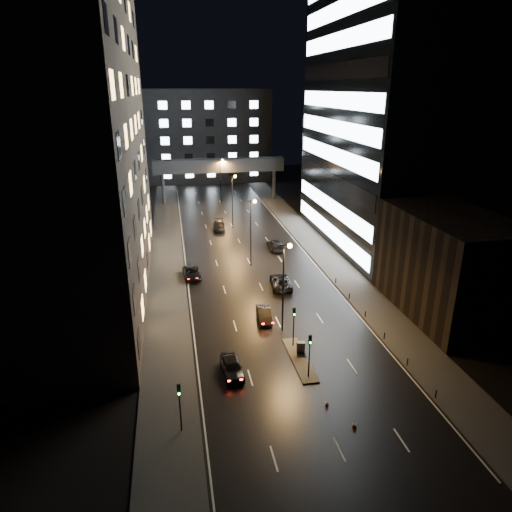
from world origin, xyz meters
The scene contains 26 objects.
ground centered at (0.00, 40.00, 0.00)m, with size 160.00×160.00×0.00m, color black.
sidewalk_left centered at (-12.50, 35.00, 0.07)m, with size 5.00×110.00×0.15m, color #383533.
sidewalk_right centered at (12.50, 35.00, 0.07)m, with size 5.00×110.00×0.15m, color #383533.
building_left centered at (-22.50, 24.00, 20.00)m, with size 15.00×48.00×40.00m, color #2D2319.
building_right_low centered at (20.00, 9.00, 6.00)m, with size 10.00×18.00×12.00m, color black.
building_right_glass centered at (25.00, 36.00, 22.50)m, with size 20.00×36.00×45.00m, color black.
building_far centered at (0.00, 98.00, 12.50)m, with size 34.00×14.00×25.00m, color #333335.
skybridge centered at (0.00, 70.00, 8.34)m, with size 30.00×3.00×10.00m.
median_island centered at (0.30, 2.00, 0.07)m, with size 1.60×8.00×0.15m, color #383533.
traffic_signal_near centered at (0.30, 4.49, 3.09)m, with size 0.28×0.34×4.40m.
traffic_signal_far centered at (0.30, -1.01, 3.09)m, with size 0.28×0.34×4.40m.
traffic_signal_corner centered at (-11.50, -6.01, 2.94)m, with size 0.28×0.34×4.40m.
bollard_row centered at (10.20, 6.50, 0.45)m, with size 0.12×25.12×0.90m.
streetlight_near centered at (0.16, 8.00, 6.50)m, with size 1.45×0.50×10.15m.
streetlight_mid_a centered at (0.16, 28.00, 6.50)m, with size 1.45×0.50×10.15m.
streetlight_mid_b centered at (0.16, 48.00, 6.50)m, with size 1.45×0.50×10.15m.
streetlight_far centered at (0.16, 68.00, 6.50)m, with size 1.45×0.50×10.15m.
car_away_a centered at (-6.56, 0.97, 0.77)m, with size 1.81×4.50×1.53m, color black.
car_away_b centered at (-1.50, 10.69, 0.71)m, with size 1.49×4.28×1.41m, color black.
car_away_c centered at (-9.00, 24.88, 0.71)m, with size 2.35×5.10×1.42m, color black.
car_away_d centered at (-2.74, 47.28, 0.78)m, with size 2.17×5.35×1.55m, color black.
car_toward_a centered at (2.61, 19.51, 0.79)m, with size 2.63×5.69×1.58m, color black.
car_toward_b centered at (5.32, 34.57, 0.80)m, with size 2.24×5.50×1.60m, color black.
utility_cabinet centered at (0.70, 3.05, 0.75)m, with size 0.83×0.46×1.20m, color #4A4A4C.
cone_a centered at (1.99, -8.00, 0.24)m, with size 0.39×0.39×0.48m, color #F7500D.
cone_b centered at (0.69, -5.15, 0.26)m, with size 0.32×0.32×0.52m, color red.
Camera 1 is at (-11.05, -35.25, 25.32)m, focal length 32.00 mm.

